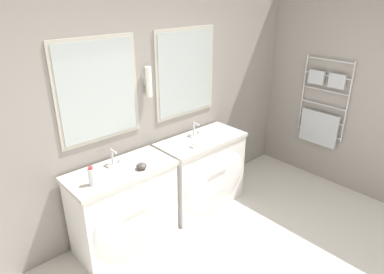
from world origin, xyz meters
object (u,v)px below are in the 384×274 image
(vanity_left, at_px, (125,208))
(amenity_bowl, at_px, (142,166))
(vanity_right, at_px, (203,172))
(toiletry_bottle, at_px, (92,176))

(vanity_left, relative_size, amenity_bowl, 10.11)
(vanity_right, distance_m, amenity_bowl, 1.04)
(vanity_left, relative_size, vanity_right, 1.00)
(vanity_left, bearing_deg, vanity_right, 0.00)
(toiletry_bottle, height_order, amenity_bowl, toiletry_bottle)
(vanity_right, bearing_deg, toiletry_bottle, -177.91)
(vanity_right, height_order, toiletry_bottle, toiletry_bottle)
(vanity_left, bearing_deg, toiletry_bottle, -171.14)
(vanity_right, xyz_separation_m, amenity_bowl, (-0.93, -0.10, 0.46))
(vanity_right, relative_size, toiletry_bottle, 5.77)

